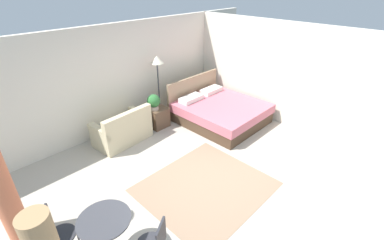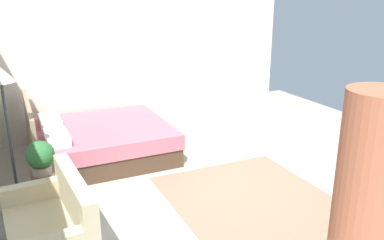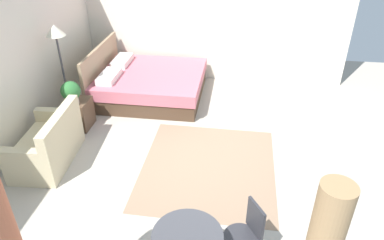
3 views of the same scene
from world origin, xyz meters
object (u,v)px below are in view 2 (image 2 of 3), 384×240
at_px(bed, 98,141).
at_px(couch, 53,232).
at_px(nightstand, 48,189).
at_px(potted_plant, 40,157).
at_px(floor_lamp, 3,91).

relative_size(bed, couch, 1.62).
distance_m(couch, nightstand, 1.03).
bearing_deg(potted_plant, floor_lamp, 35.85).
height_order(couch, floor_lamp, floor_lamp).
distance_m(bed, nightstand, 1.62).
height_order(couch, potted_plant, potted_plant).
bearing_deg(couch, nightstand, -2.71).
xyz_separation_m(bed, nightstand, (-1.35, 0.89, -0.03)).
height_order(bed, floor_lamp, floor_lamp).
relative_size(bed, nightstand, 4.09).
distance_m(nightstand, floor_lamp, 1.28).
xyz_separation_m(nightstand, potted_plant, (-0.10, 0.04, 0.47)).
height_order(bed, potted_plant, bed).
relative_size(bed, potted_plant, 5.25).
bearing_deg(potted_plant, couch, 179.61).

